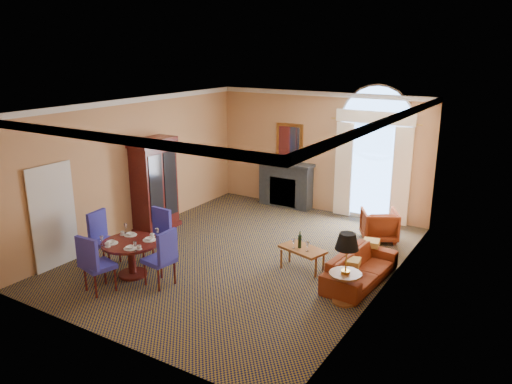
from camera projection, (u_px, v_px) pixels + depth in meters
The scene contains 12 objects.
ground at pixel (244, 256), 10.69m from camera, with size 7.50×7.50×0.00m, color black.
room_envelope at pixel (259, 135), 10.54m from camera, with size 6.04×7.52×3.45m.
armoire at pixel (154, 186), 11.96m from camera, with size 0.65×1.15×2.25m.
dining_table at pixel (131, 250), 9.63m from camera, with size 1.12×1.12×0.90m.
dining_chair_north at pixel (159, 232), 10.30m from camera, with size 0.60×0.60×1.11m.
dining_chair_south at pixel (94, 261), 8.90m from camera, with size 0.60×0.60×1.11m.
dining_chair_east at pixel (163, 255), 9.17m from camera, with size 0.56×0.56×1.11m.
dining_chair_west at pixel (101, 235), 10.15m from camera, with size 0.60×0.60×1.11m.
sofa at pixel (360, 268), 9.44m from camera, with size 1.94×0.76×0.57m, color maroon.
armchair at pixel (379, 225), 11.47m from camera, with size 0.77×0.79×0.72m, color maroon.
coffee_table at pixel (302, 250), 9.92m from camera, with size 1.01×0.73×0.80m.
side_table at pixel (346, 259), 8.51m from camera, with size 0.57×0.57×1.26m.
Camera 1 is at (5.39, -8.28, 4.31)m, focal length 35.00 mm.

